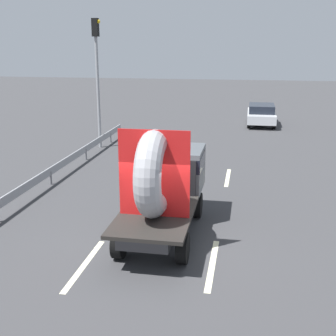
% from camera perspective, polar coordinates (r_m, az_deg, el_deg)
% --- Properties ---
extents(ground_plane, '(120.00, 120.00, 0.00)m').
position_cam_1_polar(ground_plane, '(12.70, -1.08, -9.99)').
color(ground_plane, '#38383A').
extents(flatbed_truck, '(2.02, 5.13, 3.39)m').
position_cam_1_polar(flatbed_truck, '(13.17, -0.44, -1.39)').
color(flatbed_truck, black).
rests_on(flatbed_truck, ground_plane).
extents(distant_sedan, '(1.88, 4.40, 1.43)m').
position_cam_1_polar(distant_sedan, '(31.75, 11.88, 6.81)').
color(distant_sedan, black).
rests_on(distant_sedan, ground_plane).
extents(traffic_light, '(0.42, 0.36, 6.74)m').
position_cam_1_polar(traffic_light, '(24.09, -9.09, 12.70)').
color(traffic_light, gray).
rests_on(traffic_light, ground_plane).
extents(guardrail, '(0.10, 16.03, 0.71)m').
position_cam_1_polar(guardrail, '(20.21, -12.52, 1.08)').
color(guardrail, gray).
rests_on(guardrail, ground_plane).
extents(lane_dash_left_near, '(0.16, 2.84, 0.01)m').
position_cam_1_polar(lane_dash_left_near, '(11.92, -10.67, -12.09)').
color(lane_dash_left_near, beige).
rests_on(lane_dash_left_near, ground_plane).
extents(lane_dash_left_far, '(0.16, 2.09, 0.01)m').
position_cam_1_polar(lane_dash_left_far, '(19.20, -2.08, -0.95)').
color(lane_dash_left_far, beige).
rests_on(lane_dash_left_far, ground_plane).
extents(lane_dash_right_near, '(0.16, 2.83, 0.01)m').
position_cam_1_polar(lane_dash_right_near, '(11.80, 5.70, -12.17)').
color(lane_dash_right_near, beige).
rests_on(lane_dash_right_near, ground_plane).
extents(lane_dash_right_far, '(0.16, 2.59, 0.01)m').
position_cam_1_polar(lane_dash_right_far, '(19.05, 7.67, -1.22)').
color(lane_dash_right_far, beige).
rests_on(lane_dash_right_far, ground_plane).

